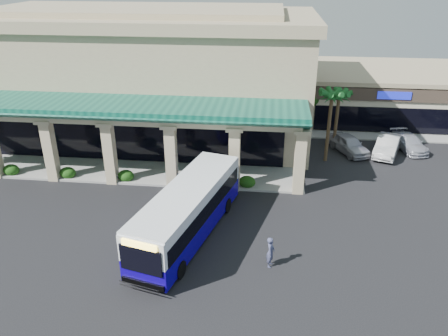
# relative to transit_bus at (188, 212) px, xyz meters

# --- Properties ---
(ground) EXTENTS (110.00, 110.00, 0.00)m
(ground) POSITION_rel_transit_bus_xyz_m (0.63, 1.00, -1.57)
(ground) COLOR black
(main_building) EXTENTS (30.80, 14.80, 11.35)m
(main_building) POSITION_rel_transit_bus_xyz_m (-7.37, 17.00, 4.10)
(main_building) COLOR tan
(main_building) RESTS_ON ground
(arcade) EXTENTS (30.00, 6.20, 5.70)m
(arcade) POSITION_rel_transit_bus_xyz_m (-7.37, 7.80, 1.28)
(arcade) COLOR #0C4D3F
(arcade) RESTS_ON ground
(strip_mall) EXTENTS (22.50, 12.50, 4.90)m
(strip_mall) POSITION_rel_transit_bus_xyz_m (18.63, 25.00, 0.88)
(strip_mall) COLOR beige
(strip_mall) RESTS_ON ground
(palm_0) EXTENTS (2.40, 2.40, 6.60)m
(palm_0) POSITION_rel_transit_bus_xyz_m (9.13, 12.00, 1.73)
(palm_0) COLOR #175920
(palm_0) RESTS_ON ground
(palm_1) EXTENTS (2.40, 2.40, 5.80)m
(palm_1) POSITION_rel_transit_bus_xyz_m (10.13, 15.00, 1.33)
(palm_1) COLOR #175920
(palm_1) RESTS_ON ground
(broadleaf_tree) EXTENTS (2.60, 2.60, 4.81)m
(broadleaf_tree) POSITION_rel_transit_bus_xyz_m (8.13, 20.00, 0.83)
(broadleaf_tree) COLOR #173F0E
(broadleaf_tree) RESTS_ON ground
(transit_bus) EXTENTS (5.27, 11.55, 3.14)m
(transit_bus) POSITION_rel_transit_bus_xyz_m (0.00, 0.00, 0.00)
(transit_bus) COLOR #11009B
(transit_bus) RESTS_ON ground
(pedestrian) EXTENTS (0.50, 0.69, 1.75)m
(pedestrian) POSITION_rel_transit_bus_xyz_m (4.83, -2.38, -0.69)
(pedestrian) COLOR #424668
(pedestrian) RESTS_ON ground
(car_silver) EXTENTS (3.49, 4.77, 1.51)m
(car_silver) POSITION_rel_transit_bus_xyz_m (11.25, 14.00, -0.82)
(car_silver) COLOR #B2B0BB
(car_silver) RESTS_ON ground
(car_white) EXTENTS (3.30, 5.16, 1.60)m
(car_white) POSITION_rel_transit_bus_xyz_m (14.40, 13.92, -0.77)
(car_white) COLOR silver
(car_white) RESTS_ON ground
(car_red) EXTENTS (2.82, 4.80, 1.31)m
(car_red) POSITION_rel_transit_bus_xyz_m (16.53, 15.20, -0.92)
(car_red) COLOR #B6B8C5
(car_red) RESTS_ON ground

